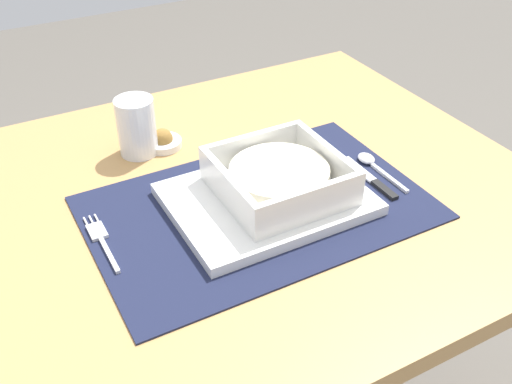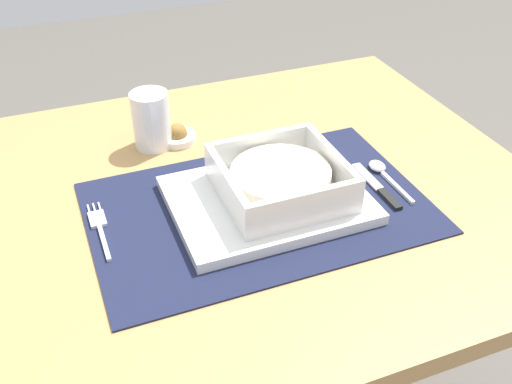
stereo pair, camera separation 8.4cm
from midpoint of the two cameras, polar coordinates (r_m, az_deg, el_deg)
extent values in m
cube|color=#B2844C|center=(0.91, 1.64, -0.57)|extent=(0.89, 0.74, 0.03)
cube|color=olive|center=(1.34, -20.15, -9.23)|extent=(0.05, 0.05, 0.70)
cube|color=olive|center=(1.51, 10.45, -1.84)|extent=(0.05, 0.05, 0.70)
cube|color=#191E38|center=(0.86, 2.81, -1.65)|extent=(0.48, 0.31, 0.00)
cube|color=white|center=(0.86, 3.90, -0.83)|extent=(0.27, 0.21, 0.02)
cube|color=white|center=(0.86, 5.13, 0.11)|extent=(0.17, 0.17, 0.01)
cube|color=white|center=(0.82, 0.15, 0.45)|extent=(0.01, 0.17, 0.04)
cube|color=white|center=(0.88, 9.94, 2.65)|extent=(0.01, 0.17, 0.04)
cube|color=white|center=(0.79, 7.76, -1.44)|extent=(0.15, 0.01, 0.04)
cube|color=white|center=(0.91, 3.00, 4.23)|extent=(0.15, 0.01, 0.04)
cylinder|color=beige|center=(0.85, 5.19, 1.19)|extent=(0.14, 0.14, 0.03)
cube|color=silver|center=(0.81, -11.35, -4.89)|extent=(0.01, 0.07, 0.00)
cube|color=silver|center=(0.85, -12.12, -2.65)|extent=(0.02, 0.04, 0.00)
cylinder|color=silver|center=(0.87, -12.98, -1.72)|extent=(0.00, 0.02, 0.00)
cylinder|color=silver|center=(0.87, -12.49, -1.61)|extent=(0.00, 0.02, 0.00)
cylinder|color=silver|center=(0.87, -11.99, -1.51)|extent=(0.00, 0.02, 0.00)
cube|color=silver|center=(0.93, 15.83, 0.32)|extent=(0.01, 0.09, 0.00)
ellipsoid|color=silver|center=(0.97, 13.91, 2.33)|extent=(0.02, 0.03, 0.01)
cube|color=black|center=(0.90, 15.22, -0.75)|extent=(0.01, 0.05, 0.01)
cube|color=silver|center=(0.94, 13.09, 1.35)|extent=(0.01, 0.08, 0.00)
cylinder|color=white|center=(0.99, -7.52, 6.72)|extent=(0.06, 0.06, 0.10)
cylinder|color=#C64C1E|center=(1.00, -7.41, 5.48)|extent=(0.05, 0.05, 0.04)
cylinder|color=white|center=(1.02, -5.11, 5.06)|extent=(0.06, 0.06, 0.01)
sphere|color=olive|center=(1.02, -5.14, 5.50)|extent=(0.03, 0.03, 0.03)
camera|label=1|loc=(0.04, -87.14, 2.04)|focal=42.13mm
camera|label=2|loc=(0.04, 92.86, -2.04)|focal=42.13mm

